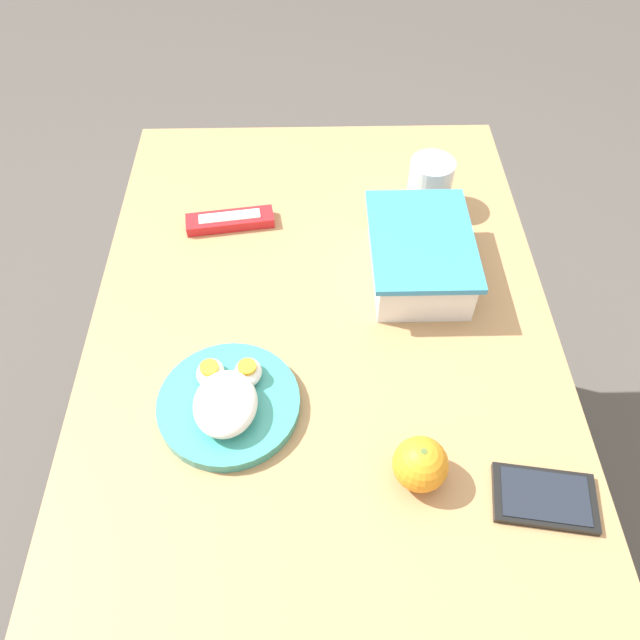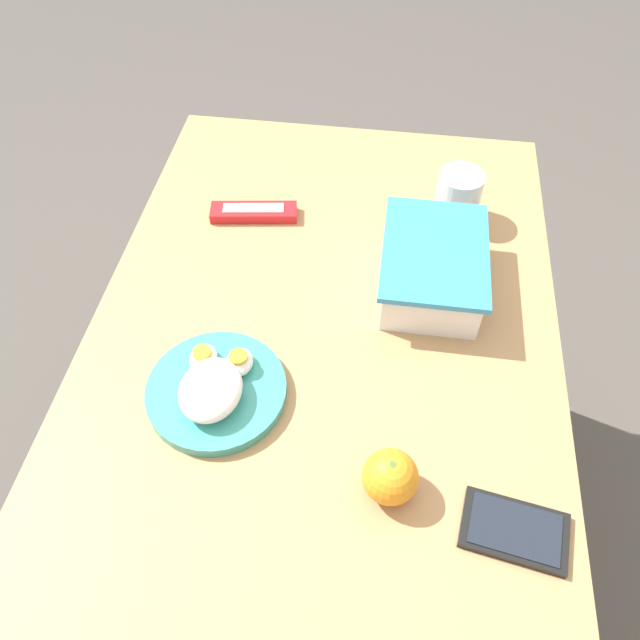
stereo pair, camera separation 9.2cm
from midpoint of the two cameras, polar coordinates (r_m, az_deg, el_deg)
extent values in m
plane|color=#4C4742|center=(1.61, -1.59, -17.13)|extent=(10.00, 10.00, 0.00)
cube|color=#AD7F51|center=(0.97, -2.52, -0.82)|extent=(1.03, 0.71, 0.03)
cylinder|color=#936C45|center=(1.58, -12.95, 3.77)|extent=(0.05, 0.05, 0.71)
cylinder|color=#936C45|center=(1.57, 9.17, 4.16)|extent=(0.05, 0.05, 0.71)
cube|color=white|center=(1.00, 6.45, 5.56)|extent=(0.21, 0.14, 0.07)
cube|color=#CCBC84|center=(1.01, 6.39, 5.09)|extent=(0.19, 0.13, 0.05)
cube|color=#338CC6|center=(0.97, 6.66, 7.22)|extent=(0.22, 0.16, 0.01)
ellipsoid|color=gray|center=(1.00, 6.97, 5.80)|extent=(0.05, 0.04, 0.03)
sphere|color=orange|center=(0.79, 5.83, -13.22)|extent=(0.07, 0.07, 0.07)
cylinder|color=#4C662D|center=(0.76, 6.03, -12.15)|extent=(0.01, 0.01, 0.00)
cylinder|color=teal|center=(0.88, -11.34, -7.74)|extent=(0.20, 0.20, 0.02)
ellipsoid|color=white|center=(0.84, -11.77, -7.70)|extent=(0.10, 0.08, 0.04)
ellipsoid|color=white|center=(0.88, -12.94, -4.94)|extent=(0.05, 0.04, 0.02)
cylinder|color=#F4A823|center=(0.87, -13.10, -4.44)|extent=(0.03, 0.03, 0.01)
ellipsoid|color=white|center=(0.87, -9.61, -4.94)|extent=(0.05, 0.04, 0.02)
cylinder|color=#F4A823|center=(0.86, -9.73, -4.44)|extent=(0.03, 0.03, 0.01)
cube|color=red|center=(1.12, -10.59, 8.79)|extent=(0.06, 0.16, 0.02)
cube|color=white|center=(1.11, -10.67, 9.18)|extent=(0.04, 0.11, 0.00)
cube|color=black|center=(0.84, 16.81, -15.53)|extent=(0.10, 0.14, 0.01)
cube|color=black|center=(0.83, 16.90, -15.37)|extent=(0.08, 0.12, 0.00)
cylinder|color=silver|center=(1.13, 7.70, 12.18)|extent=(0.08, 0.08, 0.09)
camera|label=1|loc=(0.05, -92.87, -3.54)|focal=35.00mm
camera|label=2|loc=(0.05, 87.13, 3.54)|focal=35.00mm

